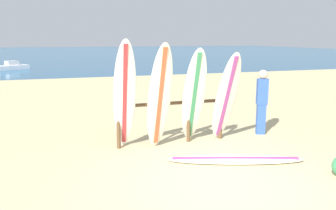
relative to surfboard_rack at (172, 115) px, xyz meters
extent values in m
plane|color=#CCB784|center=(0.06, -2.71, -0.71)|extent=(120.00, 120.00, 0.00)
cube|color=#1E5984|center=(0.06, 55.29, -0.70)|extent=(120.00, 80.00, 0.01)
cylinder|color=brown|center=(-1.30, 0.00, -0.13)|extent=(0.09, 0.09, 1.14)
cylinder|color=brown|center=(-0.43, 0.00, -0.13)|extent=(0.09, 0.09, 1.14)
cylinder|color=brown|center=(0.43, 0.00, -0.13)|extent=(0.09, 0.09, 1.14)
cylinder|color=brown|center=(1.30, 0.00, -0.13)|extent=(0.09, 0.09, 1.14)
cylinder|color=brown|center=(0.00, 0.00, 0.29)|extent=(2.71, 0.08, 0.08)
ellipsoid|color=white|center=(-1.19, -0.25, 0.56)|extent=(0.58, 1.03, 2.53)
cube|color=#B73338|center=(-1.19, -0.25, 0.56)|extent=(0.17, 0.93, 2.34)
ellipsoid|color=white|center=(-0.42, -0.39, 0.52)|extent=(0.66, 0.74, 2.45)
cube|color=#CC5933|center=(-0.42, -0.39, 0.52)|extent=(0.19, 0.63, 2.26)
ellipsoid|color=white|center=(0.45, -0.28, 0.46)|extent=(0.68, 1.12, 2.34)
cube|color=#388C59|center=(0.45, -0.28, 0.46)|extent=(0.23, 0.99, 2.16)
ellipsoid|color=white|center=(1.26, -0.36, 0.41)|extent=(0.55, 0.95, 2.24)
cube|color=#A53F8C|center=(1.26, -0.36, 0.41)|extent=(0.11, 0.89, 2.07)
ellipsoid|color=white|center=(0.86, -1.62, -0.67)|extent=(2.91, 1.45, 0.07)
cube|color=#A53F8C|center=(0.86, -1.62, -0.67)|extent=(2.54, 0.92, 0.08)
cube|color=#3359B2|center=(2.53, 0.06, -0.30)|extent=(0.26, 0.21, 0.81)
cube|color=#3359B2|center=(2.53, 0.06, 0.44)|extent=(0.32, 0.25, 0.68)
sphere|color=beige|center=(2.53, 0.06, 0.89)|extent=(0.23, 0.23, 0.23)
cube|color=silver|center=(-5.82, 22.89, -0.52)|extent=(2.65, 2.13, 0.35)
cube|color=silver|center=(-5.82, 22.89, -0.17)|extent=(1.13, 1.08, 0.36)
camera|label=1|loc=(-2.65, -7.80, 1.83)|focal=37.41mm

